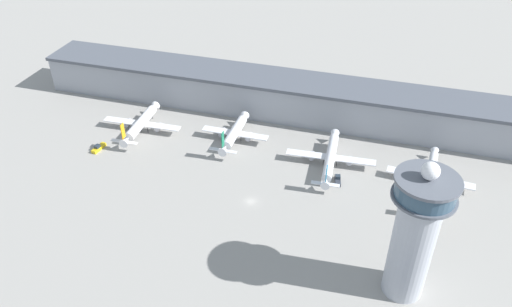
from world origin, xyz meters
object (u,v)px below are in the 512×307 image
airplane_gate_delta (430,178)px  airplane_gate_charlie (330,157)px  airplane_gate_alpha (141,123)px  control_tower (415,232)px  service_truck_catering (99,148)px  service_truck_baggage (410,210)px  airplane_gate_bravo (234,133)px  service_truck_fuel (338,180)px

airplane_gate_delta → airplane_gate_charlie: bearing=177.1°
airplane_gate_alpha → control_tower: bearing=-26.3°
service_truck_catering → service_truck_baggage: bearing=-1.5°
control_tower → service_truck_catering: (-135.93, 42.15, -24.17)m
control_tower → service_truck_catering: bearing=162.8°
airplane_gate_delta → service_truck_baggage: bearing=-109.0°
control_tower → airplane_gate_bravo: bearing=140.1°
service_truck_catering → service_truck_fuel: service_truck_fuel is taller
control_tower → service_truck_catering: control_tower is taller
control_tower → airplane_gate_alpha: (-124.20, 61.50, -20.59)m
airplane_gate_charlie → service_truck_catering: airplane_gate_charlie is taller
airplane_gate_delta → service_truck_fuel: airplane_gate_delta is taller
control_tower → airplane_gate_charlie: control_tower is taller
airplane_gate_alpha → airplane_gate_delta: bearing=-1.6°
service_truck_baggage → airplane_gate_bravo: bearing=161.1°
control_tower → airplane_gate_bravo: size_ratio=1.52×
control_tower → service_truck_fuel: bearing=120.0°
airplane_gate_alpha → airplane_gate_bravo: bearing=5.9°
control_tower → airplane_gate_bravo: 105.06m
control_tower → service_truck_fuel: control_tower is taller
service_truck_fuel → airplane_gate_bravo: bearing=161.5°
airplane_gate_charlie → service_truck_fuel: airplane_gate_charlie is taller
airplane_gate_charlie → airplane_gate_delta: bearing=-2.9°
control_tower → airplane_gate_alpha: control_tower is taller
airplane_gate_bravo → service_truck_catering: (-56.92, -24.00, -3.68)m
airplane_gate_alpha → airplane_gate_delta: 132.12m
airplane_gate_bravo → service_truck_catering: airplane_gate_bravo is taller
service_truck_catering → service_truck_fuel: 107.78m
airplane_gate_alpha → airplane_gate_delta: (132.06, -3.69, -0.83)m
airplane_gate_delta → service_truck_fuel: 37.33m
airplane_gate_bravo → airplane_gate_alpha: bearing=-174.1°
control_tower → airplane_gate_delta: 62.15m
airplane_gate_bravo → service_truck_catering: bearing=-157.1°
control_tower → service_truck_fuel: size_ratio=7.27×
airplane_gate_alpha → service_truck_catering: airplane_gate_alpha is taller
airplane_gate_bravo → service_truck_baggage: bearing=-18.9°
airplane_gate_bravo → airplane_gate_delta: airplane_gate_bravo is taller
service_truck_fuel → airplane_gate_delta: bearing=13.3°
airplane_gate_bravo → service_truck_fuel: 53.51m
airplane_gate_alpha → service_truck_baggage: airplane_gate_alpha is taller
airplane_gate_alpha → airplane_gate_delta: size_ratio=0.88×
control_tower → airplane_gate_alpha: size_ratio=1.31×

